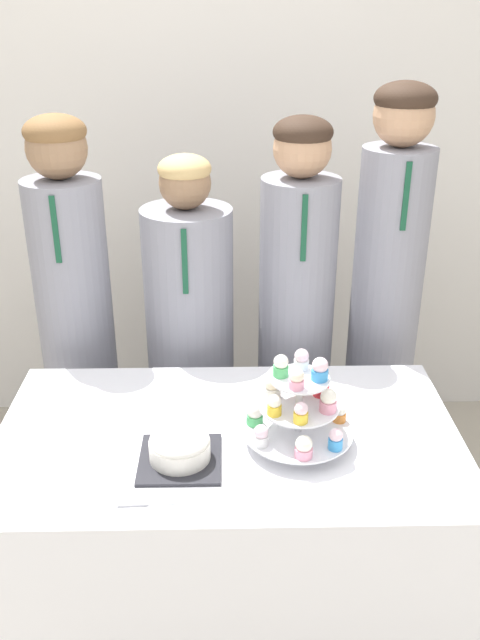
{
  "coord_description": "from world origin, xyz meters",
  "views": [
    {
      "loc": [
        -0.0,
        -1.2,
        1.87
      ],
      "look_at": [
        0.03,
        0.42,
        1.11
      ],
      "focal_mm": 38.0,
      "sensor_mm": 36.0,
      "label": 1
    }
  ],
  "objects_px": {
    "round_cake": "(181,447)",
    "cake_knife": "(152,503)",
    "student_3": "(384,322)",
    "student_0": "(79,339)",
    "student_1": "(192,361)",
    "cupcake_stand": "(299,405)",
    "student_2": "(296,339)"
  },
  "relations": [
    {
      "from": "cake_knife",
      "to": "student_3",
      "type": "xyz_separation_m",
      "value": [
        0.75,
        0.92,
        0.04
      ]
    },
    {
      "from": "round_cake",
      "to": "cupcake_stand",
      "type": "xyz_separation_m",
      "value": [
        0.31,
        0.08,
        0.08
      ]
    },
    {
      "from": "student_0",
      "to": "round_cake",
      "type": "bearing_deg",
      "value": -61.05
    },
    {
      "from": "student_0",
      "to": "student_3",
      "type": "distance_m",
      "value": 1.11
    },
    {
      "from": "student_0",
      "to": "student_1",
      "type": "relative_size",
      "value": 1.09
    },
    {
      "from": "round_cake",
      "to": "cake_knife",
      "type": "relative_size",
      "value": 0.88
    },
    {
      "from": "round_cake",
      "to": "student_3",
      "type": "xyz_separation_m",
      "value": [
        0.69,
        0.75,
        -0.0
      ]
    },
    {
      "from": "round_cake",
      "to": "student_2",
      "type": "relative_size",
      "value": 0.14
    },
    {
      "from": "student_0",
      "to": "student_3",
      "type": "height_order",
      "value": "student_3"
    },
    {
      "from": "cake_knife",
      "to": "student_3",
      "type": "height_order",
      "value": "student_3"
    },
    {
      "from": "cupcake_stand",
      "to": "student_1",
      "type": "relative_size",
      "value": 0.21
    },
    {
      "from": "cake_knife",
      "to": "student_1",
      "type": "distance_m",
      "value": 0.92
    },
    {
      "from": "student_1",
      "to": "student_2",
      "type": "height_order",
      "value": "student_2"
    },
    {
      "from": "cake_knife",
      "to": "cupcake_stand",
      "type": "bearing_deg",
      "value": 30.65
    },
    {
      "from": "student_3",
      "to": "student_2",
      "type": "bearing_deg",
      "value": -180.0
    },
    {
      "from": "round_cake",
      "to": "student_2",
      "type": "bearing_deg",
      "value": 63.41
    },
    {
      "from": "cake_knife",
      "to": "student_3",
      "type": "bearing_deg",
      "value": 48.16
    },
    {
      "from": "student_1",
      "to": "student_3",
      "type": "relative_size",
      "value": 0.86
    },
    {
      "from": "student_0",
      "to": "student_2",
      "type": "relative_size",
      "value": 1.0
    },
    {
      "from": "cake_knife",
      "to": "cupcake_stand",
      "type": "relative_size",
      "value": 0.82
    },
    {
      "from": "cake_knife",
      "to": "student_3",
      "type": "relative_size",
      "value": 0.15
    },
    {
      "from": "student_1",
      "to": "cupcake_stand",
      "type": "bearing_deg",
      "value": -64.53
    },
    {
      "from": "round_cake",
      "to": "student_3",
      "type": "height_order",
      "value": "student_3"
    },
    {
      "from": "cupcake_stand",
      "to": "student_1",
      "type": "height_order",
      "value": "student_1"
    },
    {
      "from": "student_1",
      "to": "student_0",
      "type": "bearing_deg",
      "value": -180.0
    },
    {
      "from": "student_0",
      "to": "cupcake_stand",
      "type": "bearing_deg",
      "value": -42.79
    },
    {
      "from": "student_3",
      "to": "cake_knife",
      "type": "bearing_deg",
      "value": -129.46
    },
    {
      "from": "student_0",
      "to": "cake_knife",
      "type": "bearing_deg",
      "value": -68.85
    },
    {
      "from": "round_cake",
      "to": "student_0",
      "type": "distance_m",
      "value": 0.86
    },
    {
      "from": "student_0",
      "to": "student_3",
      "type": "relative_size",
      "value": 0.94
    },
    {
      "from": "cupcake_stand",
      "to": "student_2",
      "type": "height_order",
      "value": "student_2"
    },
    {
      "from": "round_cake",
      "to": "student_1",
      "type": "bearing_deg",
      "value": 90.59
    }
  ]
}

